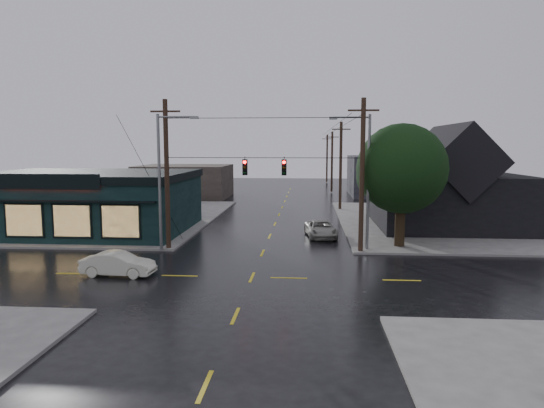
# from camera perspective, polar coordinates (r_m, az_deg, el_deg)

# --- Properties ---
(ground_plane) EXTENTS (160.00, 160.00, 0.00)m
(ground_plane) POSITION_cam_1_polar(r_m,az_deg,el_deg) (26.58, -2.37, -8.61)
(ground_plane) COLOR black
(sidewalk_nw) EXTENTS (28.00, 28.00, 0.15)m
(sidewalk_nw) POSITION_cam_1_polar(r_m,az_deg,el_deg) (51.42, -22.32, -1.48)
(sidewalk_nw) COLOR slate
(sidewalk_nw) RESTS_ON ground
(sidewalk_ne) EXTENTS (28.00, 28.00, 0.15)m
(sidewalk_ne) POSITION_cam_1_polar(r_m,az_deg,el_deg) (49.02, 24.56, -1.97)
(sidewalk_ne) COLOR slate
(sidewalk_ne) RESTS_ON ground
(pizza_shop) EXTENTS (16.30, 12.34, 4.90)m
(pizza_shop) POSITION_cam_1_polar(r_m,az_deg,el_deg) (42.64, -20.70, 0.33)
(pizza_shop) COLOR black
(pizza_shop) RESTS_ON ground
(ne_building) EXTENTS (12.60, 11.60, 8.75)m
(ne_building) POSITION_cam_1_polar(r_m,az_deg,el_deg) (44.18, 20.09, 3.07)
(ne_building) COLOR black
(ne_building) RESTS_ON ground
(corner_tree) EXTENTS (6.19, 6.19, 8.48)m
(corner_tree) POSITION_cam_1_polar(r_m,az_deg,el_deg) (34.41, 15.00, 4.00)
(corner_tree) COLOR black
(corner_tree) RESTS_ON ground
(utility_pole_nw) EXTENTS (2.00, 0.32, 10.15)m
(utility_pole_nw) POSITION_cam_1_polar(r_m,az_deg,el_deg) (34.08, -12.04, -5.29)
(utility_pole_nw) COLOR black
(utility_pole_nw) RESTS_ON ground
(utility_pole_ne) EXTENTS (2.00, 0.32, 10.15)m
(utility_pole_ne) POSITION_cam_1_polar(r_m,az_deg,el_deg) (32.90, 10.35, -5.68)
(utility_pole_ne) COLOR black
(utility_pole_ne) RESTS_ON ground
(utility_pole_far_a) EXTENTS (2.00, 0.32, 9.65)m
(utility_pole_far_a) POSITION_cam_1_polar(r_m,az_deg,el_deg) (54.02, 7.99, -0.72)
(utility_pole_far_a) COLOR black
(utility_pole_far_a) RESTS_ON ground
(utility_pole_far_b) EXTENTS (2.00, 0.32, 9.15)m
(utility_pole_far_b) POSITION_cam_1_polar(r_m,az_deg,el_deg) (73.86, 7.01, 1.33)
(utility_pole_far_b) COLOR black
(utility_pole_far_b) RESTS_ON ground
(utility_pole_far_c) EXTENTS (2.00, 0.32, 9.15)m
(utility_pole_far_c) POSITION_cam_1_polar(r_m,az_deg,el_deg) (93.77, 6.45, 2.52)
(utility_pole_far_c) COLOR black
(utility_pole_far_c) RESTS_ON ground
(span_signal_assembly) EXTENTS (13.00, 0.48, 1.23)m
(span_signal_assembly) POSITION_cam_1_polar(r_m,az_deg,el_deg) (32.10, -0.90, 4.39)
(span_signal_assembly) COLOR black
(span_signal_assembly) RESTS_ON ground
(streetlight_nw) EXTENTS (5.40, 0.30, 9.15)m
(streetlight_nw) POSITION_cam_1_polar(r_m,az_deg,el_deg) (33.51, -12.88, -5.52)
(streetlight_nw) COLOR slate
(streetlight_nw) RESTS_ON ground
(streetlight_ne) EXTENTS (5.40, 0.30, 9.15)m
(streetlight_ne) POSITION_cam_1_polar(r_m,az_deg,el_deg) (33.64, 11.08, -5.42)
(streetlight_ne) COLOR slate
(streetlight_ne) RESTS_ON ground
(bg_building_west) EXTENTS (12.00, 10.00, 4.40)m
(bg_building_west) POSITION_cam_1_polar(r_m,az_deg,el_deg) (67.79, -10.23, 2.65)
(bg_building_west) COLOR #332925
(bg_building_west) RESTS_ON ground
(bg_building_east) EXTENTS (14.00, 12.00, 5.60)m
(bg_building_east) POSITION_cam_1_polar(r_m,az_deg,el_deg) (71.75, 14.77, 3.24)
(bg_building_east) COLOR black
(bg_building_east) RESTS_ON ground
(sedan_cream) EXTENTS (4.05, 1.60, 1.31)m
(sedan_cream) POSITION_cam_1_polar(r_m,az_deg,el_deg) (28.03, -17.66, -6.74)
(sedan_cream) COLOR beige
(sedan_cream) RESTS_ON ground
(suv_silver) EXTENTS (2.75, 4.87, 1.28)m
(suv_silver) POSITION_cam_1_polar(r_m,az_deg,el_deg) (37.94, 5.77, -2.94)
(suv_silver) COLOR gray
(suv_silver) RESTS_ON ground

